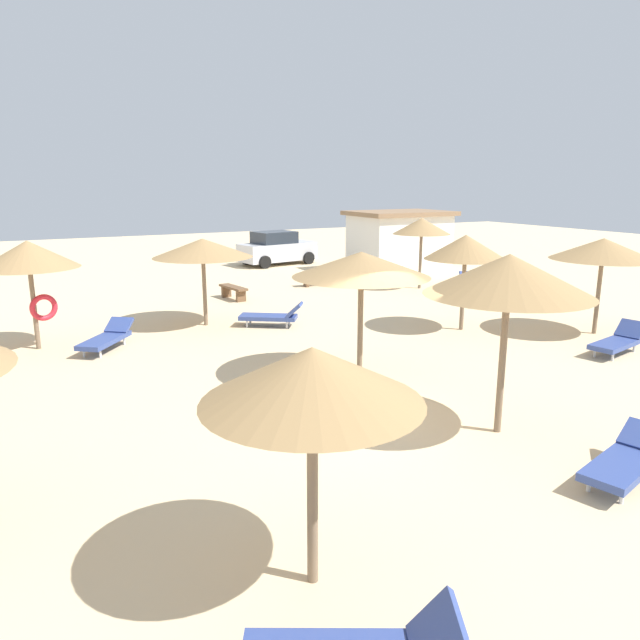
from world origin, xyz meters
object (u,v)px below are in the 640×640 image
(lounger_0, at_px, (474,284))
(beach_cabana, at_px, (399,241))
(lounger_1, at_px, (627,460))
(lounger_5, at_px, (618,341))
(lounger_3, at_px, (107,338))
(bench_0, at_px, (319,278))
(parasol_6, at_px, (361,265))
(lounger_2, at_px, (273,316))
(parasol_8, at_px, (466,247))
(parasol_1, at_px, (509,275))
(parasol_0, at_px, (422,226))
(parasol_2, at_px, (203,248))
(bench_1, at_px, (233,290))
(parasol_4, at_px, (312,376))
(parasol_3, at_px, (28,256))
(parked_car, at_px, (277,249))
(parasol_5, at_px, (603,249))

(lounger_0, height_order, beach_cabana, beach_cabana)
(lounger_1, xyz_separation_m, lounger_5, (5.70, 4.28, 0.01))
(lounger_3, bearing_deg, bench_0, 32.33)
(parasol_6, xyz_separation_m, lounger_3, (-4.56, 5.04, -2.22))
(lounger_0, distance_m, lounger_2, 9.38)
(parasol_8, bearing_deg, lounger_2, 148.40)
(parasol_1, xyz_separation_m, lounger_5, (6.13, 2.14, -2.43))
(parasol_0, height_order, lounger_1, parasol_0)
(parasol_2, distance_m, lounger_3, 3.91)
(parasol_0, relative_size, bench_1, 1.83)
(lounger_2, height_order, lounger_3, lounger_2)
(parasol_4, distance_m, lounger_1, 5.46)
(lounger_5, bearing_deg, parasol_3, 150.58)
(parasol_0, bearing_deg, parasol_1, -121.63)
(parasol_6, distance_m, lounger_0, 11.90)
(parasol_3, distance_m, beach_cabana, 17.59)
(lounger_0, xyz_separation_m, bench_0, (-4.79, 4.01, 0.03))
(lounger_5, distance_m, bench_1, 12.78)
(parasol_0, height_order, parasol_4, parasol_0)
(parasol_0, distance_m, parasol_3, 14.41)
(parasol_0, distance_m, bench_0, 4.66)
(lounger_5, distance_m, bench_0, 12.42)
(lounger_1, bearing_deg, parasol_3, 122.00)
(parasol_0, xyz_separation_m, bench_1, (-7.48, 1.32, -2.15))
(lounger_3, bearing_deg, parasol_0, 15.28)
(beach_cabana, bearing_deg, parasol_8, -116.00)
(parasol_4, distance_m, bench_1, 16.08)
(lounger_5, xyz_separation_m, parked_car, (-1.06, 18.98, 0.50))
(parasol_1, distance_m, parasol_6, 3.57)
(parasol_0, height_order, bench_1, parasol_0)
(bench_1, bearing_deg, beach_cabana, 17.54)
(parasol_1, distance_m, lounger_2, 9.16)
(parasol_0, relative_size, lounger_1, 1.40)
(parasol_2, distance_m, lounger_5, 11.56)
(parasol_2, bearing_deg, parked_car, 57.07)
(parasol_2, bearing_deg, lounger_5, -43.11)
(parasol_6, height_order, lounger_3, parasol_6)
(lounger_0, bearing_deg, parasol_5, -102.22)
(parked_car, bearing_deg, lounger_5, -86.81)
(bench_1, bearing_deg, lounger_0, -18.22)
(lounger_1, bearing_deg, parasol_6, 101.00)
(bench_1, bearing_deg, lounger_5, -60.81)
(bench_0, bearing_deg, parasol_4, -117.81)
(lounger_0, distance_m, lounger_3, 14.14)
(lounger_2, height_order, bench_1, lounger_2)
(lounger_5, xyz_separation_m, beach_cabana, (3.23, 14.15, 1.14))
(parasol_8, relative_size, lounger_2, 1.44)
(parasol_2, xyz_separation_m, lounger_5, (8.31, -7.78, -2.01))
(lounger_3, distance_m, lounger_5, 13.04)
(parasol_3, distance_m, parasol_4, 11.64)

